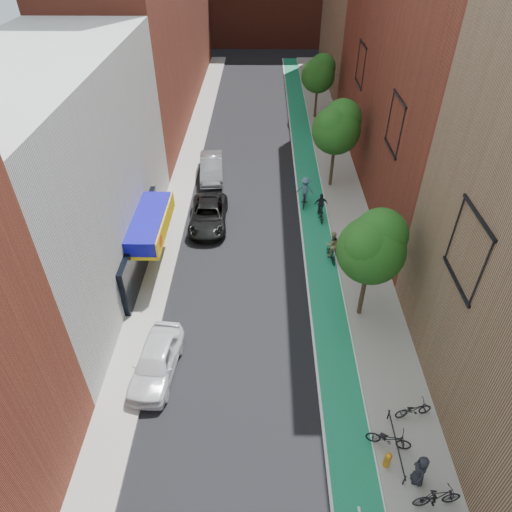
{
  "coord_description": "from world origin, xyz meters",
  "views": [
    {
      "loc": [
        0.29,
        -7.59,
        17.86
      ],
      "look_at": [
        -0.03,
        13.13,
        1.5
      ],
      "focal_mm": 32.0,
      "sensor_mm": 36.0,
      "label": 1
    }
  ],
  "objects_px": {
    "parked_car_white": "(156,361)",
    "cyclist_lane_far": "(305,193)",
    "parked_car_silver": "(212,167)",
    "fire_hydrant": "(388,459)",
    "cyclist_lane_near": "(332,248)",
    "cyclist_lane_mid": "(321,210)",
    "pedestrian": "(420,470)",
    "parked_car_black": "(208,215)"
  },
  "relations": [
    {
      "from": "cyclist_lane_mid",
      "to": "fire_hydrant",
      "type": "bearing_deg",
      "value": 89.43
    },
    {
      "from": "parked_car_silver",
      "to": "fire_hydrant",
      "type": "relative_size",
      "value": 6.16
    },
    {
      "from": "cyclist_lane_near",
      "to": "pedestrian",
      "type": "xyz_separation_m",
      "value": [
        1.74,
        -13.79,
        0.02
      ]
    },
    {
      "from": "parked_car_black",
      "to": "parked_car_silver",
      "type": "distance_m",
      "value": 6.86
    },
    {
      "from": "parked_car_silver",
      "to": "fire_hydrant",
      "type": "xyz_separation_m",
      "value": [
        9.08,
        -23.86,
        -0.24
      ]
    },
    {
      "from": "parked_car_white",
      "to": "pedestrian",
      "type": "distance_m",
      "value": 12.06
    },
    {
      "from": "cyclist_lane_near",
      "to": "cyclist_lane_mid",
      "type": "height_order",
      "value": "cyclist_lane_near"
    },
    {
      "from": "cyclist_lane_far",
      "to": "pedestrian",
      "type": "bearing_deg",
      "value": 108.34
    },
    {
      "from": "cyclist_lane_near",
      "to": "cyclist_lane_mid",
      "type": "bearing_deg",
      "value": -100.74
    },
    {
      "from": "parked_car_white",
      "to": "cyclist_lane_mid",
      "type": "bearing_deg",
      "value": 61.53
    },
    {
      "from": "parked_car_silver",
      "to": "cyclist_lane_mid",
      "type": "relative_size",
      "value": 2.59
    },
    {
      "from": "cyclist_lane_far",
      "to": "cyclist_lane_mid",
      "type": "bearing_deg",
      "value": 129.64
    },
    {
      "from": "parked_car_silver",
      "to": "pedestrian",
      "type": "distance_m",
      "value": 26.46
    },
    {
      "from": "parked_car_black",
      "to": "cyclist_lane_mid",
      "type": "height_order",
      "value": "cyclist_lane_mid"
    },
    {
      "from": "cyclist_lane_near",
      "to": "cyclist_lane_far",
      "type": "relative_size",
      "value": 0.91
    },
    {
      "from": "parked_car_black",
      "to": "cyclist_lane_far",
      "type": "bearing_deg",
      "value": 19.54
    },
    {
      "from": "parked_car_silver",
      "to": "fire_hydrant",
      "type": "bearing_deg",
      "value": -74.14
    },
    {
      "from": "parked_car_silver",
      "to": "cyclist_lane_near",
      "type": "bearing_deg",
      "value": -56.79
    },
    {
      "from": "cyclist_lane_near",
      "to": "pedestrian",
      "type": "height_order",
      "value": "cyclist_lane_near"
    },
    {
      "from": "pedestrian",
      "to": "cyclist_lane_near",
      "type": "bearing_deg",
      "value": -166.75
    },
    {
      "from": "parked_car_black",
      "to": "parked_car_silver",
      "type": "height_order",
      "value": "parked_car_silver"
    },
    {
      "from": "parked_car_black",
      "to": "fire_hydrant",
      "type": "bearing_deg",
      "value": -64.57
    },
    {
      "from": "parked_car_white",
      "to": "cyclist_lane_mid",
      "type": "xyz_separation_m",
      "value": [
        8.99,
        13.41,
        -0.08
      ]
    },
    {
      "from": "parked_car_black",
      "to": "cyclist_lane_mid",
      "type": "relative_size",
      "value": 2.75
    },
    {
      "from": "parked_car_white",
      "to": "fire_hydrant",
      "type": "xyz_separation_m",
      "value": [
        9.9,
        -4.47,
        -0.2
      ]
    },
    {
      "from": "cyclist_lane_mid",
      "to": "pedestrian",
      "type": "relative_size",
      "value": 1.25
    },
    {
      "from": "cyclist_lane_mid",
      "to": "parked_car_white",
      "type": "bearing_deg",
      "value": 52.67
    },
    {
      "from": "parked_car_white",
      "to": "parked_car_silver",
      "type": "xyz_separation_m",
      "value": [
        0.82,
        19.39,
        0.05
      ]
    },
    {
      "from": "cyclist_lane_mid",
      "to": "fire_hydrant",
      "type": "xyz_separation_m",
      "value": [
        0.91,
        -17.88,
        -0.12
      ]
    },
    {
      "from": "parked_car_black",
      "to": "cyclist_lane_near",
      "type": "relative_size",
      "value": 2.62
    },
    {
      "from": "pedestrian",
      "to": "fire_hydrant",
      "type": "bearing_deg",
      "value": -113.19
    },
    {
      "from": "cyclist_lane_far",
      "to": "pedestrian",
      "type": "distance_m",
      "value": 20.43
    },
    {
      "from": "parked_car_white",
      "to": "cyclist_lane_far",
      "type": "distance_m",
      "value": 17.14
    },
    {
      "from": "parked_car_silver",
      "to": "cyclist_lane_mid",
      "type": "height_order",
      "value": "cyclist_lane_mid"
    },
    {
      "from": "parked_car_silver",
      "to": "cyclist_lane_mid",
      "type": "xyz_separation_m",
      "value": [
        8.18,
        -5.99,
        -0.12
      ]
    },
    {
      "from": "parked_car_silver",
      "to": "cyclist_lane_near",
      "type": "xyz_separation_m",
      "value": [
        8.39,
        -10.66,
        0.07
      ]
    },
    {
      "from": "parked_car_black",
      "to": "cyclist_lane_near",
      "type": "distance_m",
      "value": 8.84
    },
    {
      "from": "parked_car_white",
      "to": "cyclist_lane_far",
      "type": "relative_size",
      "value": 2.04
    },
    {
      "from": "parked_car_white",
      "to": "fire_hydrant",
      "type": "relative_size",
      "value": 5.63
    },
    {
      "from": "parked_car_silver",
      "to": "cyclist_lane_near",
      "type": "distance_m",
      "value": 13.56
    },
    {
      "from": "cyclist_lane_far",
      "to": "parked_car_white",
      "type": "bearing_deg",
      "value": 72.23
    },
    {
      "from": "parked_car_white",
      "to": "cyclist_lane_far",
      "type": "height_order",
      "value": "cyclist_lane_far"
    }
  ]
}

